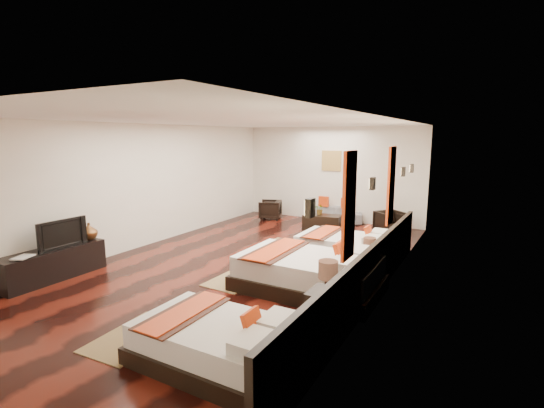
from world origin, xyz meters
The scene contains 30 objects.
floor centered at (0.00, 0.00, 0.00)m, with size 5.50×9.50×0.01m, color black.
ceiling centered at (0.00, 0.00, 2.80)m, with size 5.50×9.50×0.01m, color white.
back_wall centered at (0.00, 4.75, 1.40)m, with size 5.50×0.01×2.80m, color silver.
left_wall centered at (-2.75, 0.00, 1.40)m, with size 0.01×9.50×2.80m, color silver.
right_wall centered at (2.75, 0.00, 1.40)m, with size 0.01×9.50×2.80m, color silver.
headboard_panel centered at (2.71, -0.80, 0.45)m, with size 0.08×6.60×0.90m, color black.
bed_near centered at (1.69, -3.10, 0.25)m, with size 1.90×1.19×0.72m.
bed_mid centered at (1.70, -0.65, 0.30)m, with size 2.33×1.46×0.89m.
bed_far centered at (1.69, 1.26, 0.26)m, with size 1.97×1.24×0.75m.
nightstand_a centered at (2.44, -1.79, 0.33)m, with size 0.48×0.48×0.94m.
nightstand_b centered at (2.44, 0.18, 0.28)m, with size 0.40×0.40×0.80m.
jute_mat_near centered at (0.39, -3.16, 0.01)m, with size 0.75×1.20×0.01m, color olive.
jute_mat_mid centered at (0.38, -0.82, 0.01)m, with size 0.75×1.20×0.01m, color olive.
jute_mat_far centered at (-0.02, 1.45, 0.01)m, with size 0.75×1.20×0.01m, color olive.
tv_console centered at (-2.50, -2.41, 0.28)m, with size 0.50×1.80×0.55m, color black.
tv centered at (-2.45, -2.26, 0.81)m, with size 0.90×0.12×0.52m, color black.
book centered at (-2.50, -3.00, 0.57)m, with size 0.24×0.32×0.03m, color black.
figurine centered at (-2.50, -1.65, 0.71)m, with size 0.31×0.31×0.32m, color brown.
sofa centered at (0.25, 4.45, 0.23)m, with size 1.56×0.61×0.46m, color slate.
armchair_left centered at (-1.66, 3.97, 0.29)m, with size 0.62×0.64×0.58m, color black.
armchair_right centered at (2.00, 3.85, 0.30)m, with size 0.65×0.66×0.60m, color black.
coffee_table centered at (0.25, 3.47, 0.20)m, with size 1.00×0.50×0.40m, color black.
table_plant centered at (0.17, 3.50, 0.55)m, with size 0.27×0.23×0.30m, color #2F6421.
orange_panel_a centered at (2.73, -1.90, 1.70)m, with size 0.04×0.40×1.30m, color #D86014.
orange_panel_b centered at (2.73, 0.30, 1.70)m, with size 0.04×0.40×1.30m, color #D86014.
sconce_near centered at (2.70, -3.00, 1.85)m, with size 0.07×0.12×0.18m.
sconce_mid centered at (2.70, -0.80, 1.85)m, with size 0.07×0.12×0.18m.
sconce_far centered at (2.70, 1.40, 1.85)m, with size 0.07×0.12×0.18m.
sconce_lounge centered at (2.70, 2.30, 1.85)m, with size 0.07×0.12×0.18m.
gold_artwork centered at (0.00, 4.73, 1.80)m, with size 0.60×0.04×0.60m, color #AD873F.
Camera 1 is at (4.16, -6.34, 2.51)m, focal length 25.89 mm.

